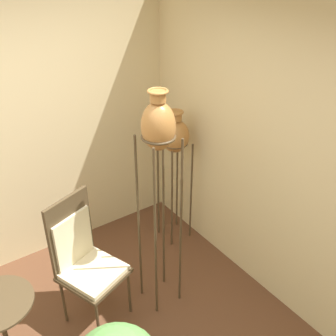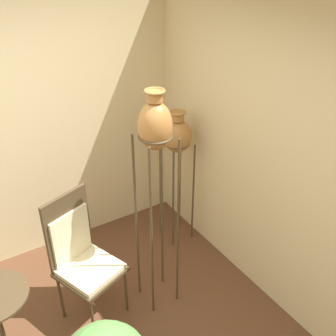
{
  "view_description": "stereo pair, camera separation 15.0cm",
  "coord_description": "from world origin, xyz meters",
  "px_view_note": "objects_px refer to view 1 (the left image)",
  "views": [
    {
      "loc": [
        -0.49,
        -1.6,
        2.86
      ],
      "look_at": [
        1.26,
        0.88,
        1.12
      ],
      "focal_mm": 42.0,
      "sensor_mm": 36.0,
      "label": 1
    },
    {
      "loc": [
        -0.37,
        -1.68,
        2.86
      ],
      "look_at": [
        1.26,
        0.88,
        1.12
      ],
      "focal_mm": 42.0,
      "sensor_mm": 36.0,
      "label": 2
    }
  ],
  "objects_px": {
    "vase_stand_tall": "(158,136)",
    "chair": "(84,256)",
    "vase_stand_medium": "(175,139)",
    "side_table": "(1,320)"
  },
  "relations": [
    {
      "from": "vase_stand_medium",
      "to": "chair",
      "type": "relative_size",
      "value": 1.27
    },
    {
      "from": "chair",
      "to": "side_table",
      "type": "relative_size",
      "value": 1.71
    },
    {
      "from": "vase_stand_tall",
      "to": "vase_stand_medium",
      "type": "distance_m",
      "value": 1.01
    },
    {
      "from": "chair",
      "to": "side_table",
      "type": "height_order",
      "value": "chair"
    },
    {
      "from": "vase_stand_tall",
      "to": "vase_stand_medium",
      "type": "xyz_separation_m",
      "value": [
        0.63,
        0.65,
        -0.45
      ]
    },
    {
      "from": "chair",
      "to": "side_table",
      "type": "distance_m",
      "value": 0.74
    },
    {
      "from": "vase_stand_medium",
      "to": "side_table",
      "type": "relative_size",
      "value": 2.17
    },
    {
      "from": "vase_stand_tall",
      "to": "side_table",
      "type": "distance_m",
      "value": 1.75
    },
    {
      "from": "vase_stand_tall",
      "to": "chair",
      "type": "bearing_deg",
      "value": 160.44
    },
    {
      "from": "vase_stand_tall",
      "to": "side_table",
      "type": "relative_size",
      "value": 2.91
    }
  ]
}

